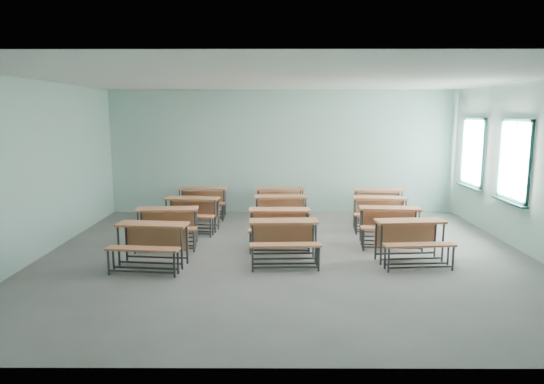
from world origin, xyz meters
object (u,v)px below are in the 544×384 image
(desk_unit_r1c2, at_px, (390,220))
(desk_unit_r2c2, at_px, (380,208))
(desk_unit_r0c0, at_px, (151,239))
(desk_unit_r0c2, at_px, (412,235))
(desk_unit_r0c1, at_px, (284,235))
(desk_unit_r3c1, at_px, (280,198))
(desk_unit_r2c0, at_px, (191,209))
(desk_unit_r3c0, at_px, (202,198))
(desk_unit_r3c2, at_px, (379,199))
(desk_unit_r1c1, at_px, (280,222))
(desk_unit_r2c1, at_px, (281,207))
(desk_unit_r1c0, at_px, (167,221))

(desk_unit_r1c2, distance_m, desk_unit_r2c2, 1.22)
(desk_unit_r0c0, distance_m, desk_unit_r0c2, 4.50)
(desk_unit_r0c1, height_order, desk_unit_r3c1, same)
(desk_unit_r3c1, bearing_deg, desk_unit_r0c2, -64.29)
(desk_unit_r0c2, bearing_deg, desk_unit_r1c2, 89.70)
(desk_unit_r0c0, bearing_deg, desk_unit_r2c0, 90.13)
(desk_unit_r0c2, distance_m, desk_unit_r2c2, 2.40)
(desk_unit_r3c0, relative_size, desk_unit_r3c2, 0.99)
(desk_unit_r1c1, distance_m, desk_unit_r3c2, 3.56)
(desk_unit_r0c1, relative_size, desk_unit_r2c0, 0.96)
(desk_unit_r3c0, bearing_deg, desk_unit_r0c1, -62.63)
(desk_unit_r2c1, height_order, desk_unit_r3c2, same)
(desk_unit_r1c2, bearing_deg, desk_unit_r2c0, 170.40)
(desk_unit_r3c2, bearing_deg, desk_unit_r0c2, -91.76)
(desk_unit_r0c2, xyz_separation_m, desk_unit_r3c0, (-4.21, 3.73, 0.00))
(desk_unit_r0c1, xyz_separation_m, desk_unit_r1c2, (2.13, 1.18, 0.00))
(desk_unit_r2c2, relative_size, desk_unit_r3c0, 1.05)
(desk_unit_r0c2, distance_m, desk_unit_r3c0, 5.62)
(desk_unit_r0c1, relative_size, desk_unit_r3c1, 0.97)
(desk_unit_r1c2, relative_size, desk_unit_r3c0, 1.05)
(desk_unit_r1c0, height_order, desk_unit_r3c1, same)
(desk_unit_r1c2, height_order, desk_unit_r2c2, same)
(desk_unit_r1c0, bearing_deg, desk_unit_r0c1, -30.42)
(desk_unit_r3c0, relative_size, desk_unit_r3c1, 0.95)
(desk_unit_r2c0, xyz_separation_m, desk_unit_r2c2, (4.21, 0.12, 0.00))
(desk_unit_r2c2, distance_m, desk_unit_r3c0, 4.39)
(desk_unit_r0c0, relative_size, desk_unit_r3c2, 1.05)
(desk_unit_r0c1, distance_m, desk_unit_r3c0, 4.23)
(desk_unit_r1c2, bearing_deg, desk_unit_r0c0, -156.63)
(desk_unit_r2c2, xyz_separation_m, desk_unit_r3c1, (-2.21, 1.31, 0.00))
(desk_unit_r2c1, xyz_separation_m, desk_unit_r3c0, (-1.97, 1.19, 0.00))
(desk_unit_r2c1, bearing_deg, desk_unit_r3c2, 18.53)
(desk_unit_r0c0, xyz_separation_m, desk_unit_r0c1, (2.27, 0.25, 0.00))
(desk_unit_r0c1, bearing_deg, desk_unit_r1c2, 26.52)
(desk_unit_r1c2, xyz_separation_m, desk_unit_r2c0, (-4.14, 1.11, 0.00))
(desk_unit_r0c1, distance_m, desk_unit_r3c2, 4.30)
(desk_unit_r1c0, xyz_separation_m, desk_unit_r2c2, (4.48, 1.32, 0.00))
(desk_unit_r0c2, xyz_separation_m, desk_unit_r3c2, (0.19, 3.55, 0.00))
(desk_unit_r0c2, relative_size, desk_unit_r3c2, 1.04)
(desk_unit_r0c1, bearing_deg, desk_unit_r3c1, 87.65)
(desk_unit_r0c1, xyz_separation_m, desk_unit_r1c1, (-0.07, 1.01, 0.00))
(desk_unit_r1c1, height_order, desk_unit_r3c2, same)
(desk_unit_r1c0, distance_m, desk_unit_r3c2, 5.31)
(desk_unit_r3c1, bearing_deg, desk_unit_r3c0, 173.88)
(desk_unit_r0c0, xyz_separation_m, desk_unit_r0c2, (4.49, 0.26, 0.00))
(desk_unit_r2c2, bearing_deg, desk_unit_r0c0, -144.23)
(desk_unit_r3c1, height_order, desk_unit_r3c2, same)
(desk_unit_r0c0, xyz_separation_m, desk_unit_r1c1, (2.20, 1.25, 0.00))
(desk_unit_r0c0, relative_size, desk_unit_r0c1, 1.03)
(desk_unit_r1c2, distance_m, desk_unit_r2c0, 4.28)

